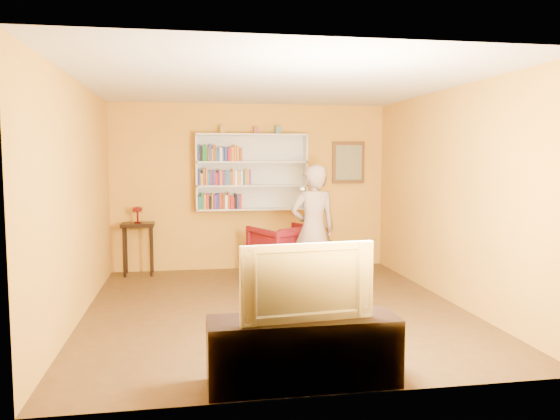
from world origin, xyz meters
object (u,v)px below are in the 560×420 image
object	(u,v)px
armchair	(286,252)
console_table	(138,232)
tv_cabinet	(303,351)
bookshelf	(251,172)
person	(313,230)
ruby_lustre	(138,211)
television	(304,280)

from	to	relation	value
armchair	console_table	bearing A→B (deg)	-40.97
tv_cabinet	armchair	bearing A→B (deg)	81.84
bookshelf	person	size ratio (longest dim) A/B	1.04
bookshelf	tv_cabinet	xyz separation A→B (m)	(-0.13, -4.66, -1.32)
bookshelf	ruby_lustre	size ratio (longest dim) A/B	7.00
armchair	tv_cabinet	bearing A→B (deg)	59.20
tv_cabinet	television	distance (m)	0.58
armchair	person	xyz separation A→B (m)	(0.22, -0.86, 0.45)
television	person	bearing A→B (deg)	69.60
armchair	tv_cabinet	world-z (taller)	armchair
console_table	person	world-z (taller)	person
tv_cabinet	television	world-z (taller)	television
bookshelf	television	bearing A→B (deg)	-91.61
ruby_lustre	armchair	distance (m)	2.40
console_table	tv_cabinet	xyz separation A→B (m)	(1.67, -4.50, -0.40)
console_table	television	xyz separation A→B (m)	(1.67, -4.50, 0.18)
bookshelf	console_table	world-z (taller)	bookshelf
person	tv_cabinet	distance (m)	3.06
person	television	distance (m)	3.01
ruby_lustre	tv_cabinet	size ratio (longest dim) A/B	0.17
console_table	bookshelf	bearing A→B (deg)	5.07
person	tv_cabinet	xyz separation A→B (m)	(-0.76, -2.91, -0.59)
console_table	ruby_lustre	world-z (taller)	ruby_lustre
person	television	size ratio (longest dim) A/B	1.61
person	bookshelf	bearing A→B (deg)	-76.33
bookshelf	tv_cabinet	world-z (taller)	bookshelf
console_table	tv_cabinet	world-z (taller)	console_table
armchair	television	bearing A→B (deg)	59.20
console_table	person	xyz separation A→B (m)	(2.43, -1.59, 0.19)
ruby_lustre	armchair	xyz separation A→B (m)	(2.21, -0.73, -0.59)
console_table	ruby_lustre	size ratio (longest dim) A/B	3.19
console_table	tv_cabinet	bearing A→B (deg)	-69.65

